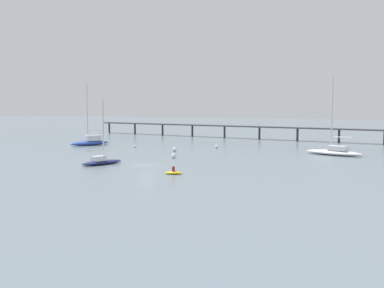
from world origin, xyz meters
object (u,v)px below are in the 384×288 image
at_px(sailboat_blue, 90,141).
at_px(sailboat_navy, 101,160).
at_px(pier, 294,126).
at_px(mooring_buoy_mid, 217,147).
at_px(sailboat_white, 334,151).
at_px(mooring_buoy_inner, 174,156).
at_px(mooring_buoy_outer, 135,146).
at_px(mooring_buoy_near, 175,150).
at_px(dinghy_yellow, 173,172).

height_order(sailboat_blue, sailboat_navy, sailboat_blue).
height_order(pier, sailboat_navy, sailboat_navy).
bearing_deg(mooring_buoy_mid, sailboat_white, -9.50).
bearing_deg(sailboat_blue, mooring_buoy_inner, -29.39).
height_order(sailboat_white, mooring_buoy_inner, sailboat_white).
distance_m(sailboat_blue, mooring_buoy_outer, 11.36).
bearing_deg(sailboat_blue, mooring_buoy_near, -13.69).
height_order(sailboat_blue, mooring_buoy_near, sailboat_blue).
distance_m(sailboat_navy, mooring_buoy_near, 19.77).
relative_size(sailboat_blue, mooring_buoy_mid, 19.34).
xyz_separation_m(sailboat_navy, mooring_buoy_outer, (-7.28, 23.46, -0.32)).
bearing_deg(sailboat_blue, mooring_buoy_mid, 7.48).
distance_m(pier, sailboat_navy, 55.56).
bearing_deg(sailboat_white, sailboat_navy, -141.20).
distance_m(sailboat_navy, mooring_buoy_outer, 24.56).
bearing_deg(sailboat_navy, mooring_buoy_inner, 57.14).
bearing_deg(pier, sailboat_white, -68.15).
distance_m(sailboat_white, mooring_buoy_mid, 22.66).
xyz_separation_m(mooring_buoy_near, mooring_buoy_outer, (-10.30, 3.92, -0.13)).
bearing_deg(sailboat_navy, sailboat_blue, 126.79).
bearing_deg(sailboat_white, mooring_buoy_mid, 170.50).
xyz_separation_m(sailboat_navy, mooring_buoy_mid, (8.21, 28.30, -0.25)).
bearing_deg(mooring_buoy_outer, mooring_buoy_mid, 17.39).
xyz_separation_m(dinghy_yellow, mooring_buoy_mid, (-5.12, 32.74, 0.10)).
relative_size(sailboat_white, mooring_buoy_inner, 17.18).
bearing_deg(mooring_buoy_outer, sailboat_navy, -72.76).
height_order(sailboat_white, dinghy_yellow, sailboat_white).
bearing_deg(mooring_buoy_inner, pier, 72.84).
height_order(mooring_buoy_mid, mooring_buoy_near, mooring_buoy_near).
bearing_deg(mooring_buoy_near, mooring_buoy_outer, 159.19).
distance_m(pier, mooring_buoy_near, 36.50).
distance_m(sailboat_blue, mooring_buoy_near, 22.20).
bearing_deg(mooring_buoy_inner, sailboat_blue, 150.61).
xyz_separation_m(pier, dinghy_yellow, (-6.25, -56.35, -3.33)).
distance_m(sailboat_white, dinghy_yellow, 33.73).
relative_size(sailboat_white, mooring_buoy_mid, 20.14).
relative_size(sailboat_navy, mooring_buoy_inner, 12.04).
bearing_deg(mooring_buoy_inner, mooring_buoy_near, 112.70).
relative_size(pier, mooring_buoy_inner, 111.56).
bearing_deg(pier, mooring_buoy_mid, -115.72).
bearing_deg(mooring_buoy_near, pier, 62.92).
relative_size(mooring_buoy_inner, mooring_buoy_near, 0.97).
bearing_deg(mooring_buoy_outer, dinghy_yellow, -53.54).
bearing_deg(dinghy_yellow, mooring_buoy_near, 113.25).
bearing_deg(sailboat_white, mooring_buoy_inner, -149.41).
bearing_deg(mooring_buoy_inner, mooring_buoy_mid, 85.47).
relative_size(sailboat_navy, sailboat_white, 0.70).
relative_size(sailboat_blue, dinghy_yellow, 5.36).
bearing_deg(sailboat_navy, mooring_buoy_near, 81.20).
relative_size(mooring_buoy_inner, mooring_buoy_outer, 1.46).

